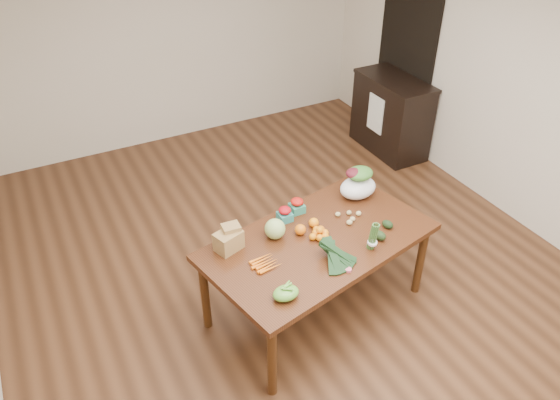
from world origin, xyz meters
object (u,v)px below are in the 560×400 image
cabbage (275,229)px  cabinet (391,115)px  paper_bag (228,239)px  mandarin_cluster (320,232)px  asparagus_bundle (373,236)px  kale_bunch (339,256)px  dining_table (317,275)px  salad_bag (358,184)px

cabbage → cabinet: bearing=35.4°
cabbage → paper_bag: bearing=174.6°
mandarin_cluster → asparagus_bundle: (0.28, -0.32, 0.08)m
cabinet → mandarin_cluster: 2.97m
cabinet → kale_bunch: size_ratio=2.55×
cabbage → dining_table: bearing=-31.7°
dining_table → mandarin_cluster: 0.42m
mandarin_cluster → salad_bag: bearing=29.6°
paper_bag → mandarin_cluster: (0.70, -0.19, -0.05)m
cabbage → salad_bag: 0.92m
dining_table → paper_bag: paper_bag is taller
cabbage → kale_bunch: bearing=-61.2°
paper_bag → kale_bunch: 0.85m
cabinet → paper_bag: 3.42m
dining_table → mandarin_cluster: size_ratio=10.06×
dining_table → cabinet: cabinet is taller
dining_table → mandarin_cluster: mandarin_cluster is taller
dining_table → mandarin_cluster: (0.02, 0.03, 0.42)m
cabinet → kale_bunch: cabinet is taller
kale_bunch → paper_bag: bearing=128.2°
cabinet → salad_bag: salad_bag is taller
paper_bag → mandarin_cluster: bearing=-15.2°
mandarin_cluster → salad_bag: salad_bag is taller
mandarin_cluster → paper_bag: bearing=164.8°
paper_bag → mandarin_cluster: paper_bag is taller
asparagus_bundle → salad_bag: bearing=52.3°
dining_table → cabinet: size_ratio=1.78×
salad_bag → cabbage: bearing=-168.9°
cabinet → salad_bag: (-1.63, -1.62, 0.41)m
cabbage → mandarin_cluster: size_ratio=0.92×
dining_table → cabbage: (-0.29, 0.18, 0.46)m
cabinet → asparagus_bundle: size_ratio=4.08×
asparagus_bundle → salad_bag: 0.72m
kale_bunch → cabinet: bearing=33.0°
paper_bag → kale_bunch: (0.65, -0.54, -0.02)m
kale_bunch → salad_bag: (0.62, 0.68, 0.05)m
paper_bag → dining_table: bearing=-17.9°
mandarin_cluster → salad_bag: (0.58, 0.33, 0.08)m
kale_bunch → asparagus_bundle: (0.32, 0.03, 0.05)m
dining_table → cabbage: size_ratio=10.97×
cabbage → asparagus_bundle: (0.59, -0.47, 0.04)m
dining_table → asparagus_bundle: size_ratio=7.24×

